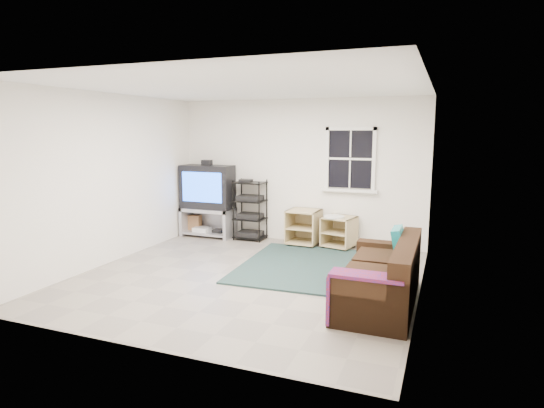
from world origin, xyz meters
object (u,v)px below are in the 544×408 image
at_px(tv_unit, 208,195).
at_px(side_table_left, 304,226).
at_px(av_rack, 250,214).
at_px(side_table_right, 340,230).
at_px(sofa, 383,280).

bearing_deg(tv_unit, side_table_left, 0.77).
bearing_deg(side_table_left, av_rack, 178.77).
distance_m(av_rack, side_table_right, 1.72).
bearing_deg(sofa, tv_unit, 147.09).
bearing_deg(av_rack, side_table_left, -1.23).
distance_m(side_table_left, side_table_right, 0.64).
bearing_deg(av_rack, tv_unit, -176.77).
bearing_deg(tv_unit, av_rack, 3.23).
relative_size(side_table_left, sofa, 0.35).
xyz_separation_m(side_table_left, side_table_right, (0.64, 0.00, -0.02)).
height_order(av_rack, side_table_left, av_rack).
xyz_separation_m(tv_unit, side_table_right, (2.59, 0.03, -0.49)).
xyz_separation_m(side_table_left, sofa, (1.70, -2.39, -0.05)).
distance_m(tv_unit, av_rack, 0.93).
bearing_deg(side_table_right, tv_unit, -179.40).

